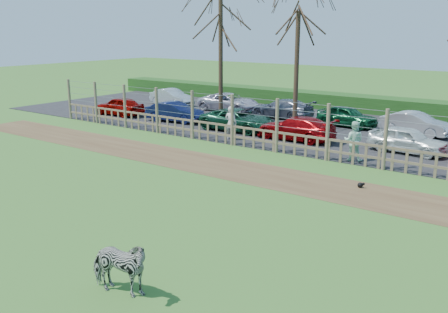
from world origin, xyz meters
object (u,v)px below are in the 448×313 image
Objects in this scene: crow at (361,185)px; car_7 at (172,97)px; zebra at (119,267)px; car_9 at (282,108)px; tree_left at (221,28)px; tree_mid at (297,42)px; car_3 at (296,128)px; car_0 at (119,106)px; visitor_a at (231,123)px; car_4 at (408,140)px; car_10 at (347,116)px; visitor_b at (354,141)px; car_8 at (229,102)px; car_2 at (238,120)px; car_1 at (175,112)px; car_11 at (416,124)px.

car_7 reaches higher than crow.
zebra is 22.48m from car_9.
tree_mid is (4.50, 1.00, -0.75)m from tree_left.
car_3 is (6.02, -1.72, -4.98)m from tree_left.
tree_left is 2.24× the size of car_0.
tree_left is at bearing -56.34° from visitor_a.
car_4 is at bearing 96.16° from car_3.
car_7 is at bearing 154.16° from tree_left.
car_9 and car_10 have the same top height.
car_3 is at bearing 135.12° from crow.
visitor_b is 3.17m from car_4.
car_3 and car_8 have the same top height.
visitor_a is 0.40× the size of car_2.
car_8 is at bearing -124.08° from car_3.
car_1 is 0.88× the size of car_3.
car_8 is (4.73, 5.74, 0.00)m from car_0.
car_4 is at bearing -89.58° from car_2.
car_8 is at bearing 90.72° from car_10.
car_11 is at bearing -84.86° from car_7.
crow is 0.08× the size of car_10.
car_3 and car_11 have the same top height.
car_3 is at bearing 37.87° from car_9.
visitor_a is 0.47× the size of car_11.
car_4 is (11.45, -1.17, -4.98)m from tree_left.
car_7 is at bearing -37.20° from visitor_b.
car_2 is 10.50m from car_7.
car_11 reaches higher than crow.
car_0 and car_3 have the same top height.
car_4 is (18.30, 0.73, 0.00)m from car_0.
tree_left is at bearing -167.47° from tree_mid.
tree_left is 9.25m from car_7.
tree_mid is 7.74m from car_11.
car_8 is 1.23× the size of car_10.
visitor_b is at bearing 156.04° from car_4.
tree_mid is 25.60× the size of crow.
tree_mid is at bearing -117.40° from car_8.
zebra reaches higher than car_2.
car_0 is at bearing 112.84° from car_11.
car_3 is at bearing -153.40° from visitor_a.
zebra is at bearing 22.80° from car_9.
car_4 is (6.95, -2.17, -4.23)m from tree_mid.
car_4 is (1.25, 16.38, -0.00)m from zebra.
car_0 is at bearing -165.70° from tree_mid.
tree_mid is 19.86m from zebra.
tree_mid is at bearing 130.62° from crow.
car_1 is 6.82m from car_9.
car_1 and car_4 have the same top height.
car_2 is (-2.22, -2.49, -4.23)m from tree_mid.
crow is 0.06× the size of car_8.
tree_left reaches higher than car_10.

